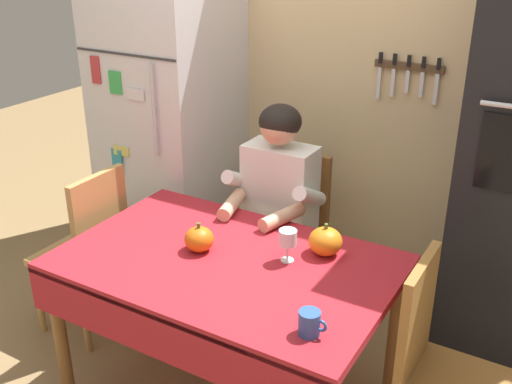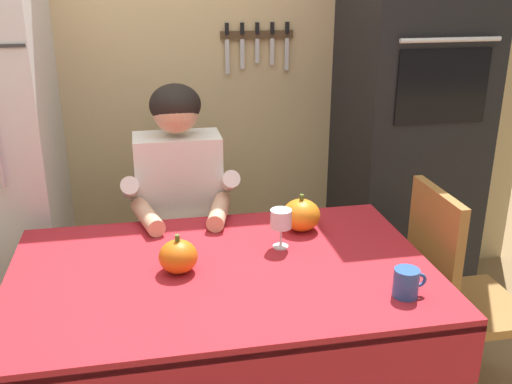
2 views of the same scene
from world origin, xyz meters
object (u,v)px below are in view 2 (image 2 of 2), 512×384
at_px(coffee_mug, 407,283).
at_px(pumpkin_large, 178,256).
at_px(seated_person, 181,207).
at_px(chair_behind_person, 180,237).
at_px(wine_glass, 281,220).
at_px(wall_oven, 409,106).
at_px(pumpkin_medium, 301,215).
at_px(chair_right_side, 453,291).
at_px(dining_table, 224,294).

distance_m(coffee_mug, pumpkin_large, 0.73).
bearing_deg(seated_person, chair_behind_person, 90.00).
height_order(seated_person, wine_glass, seated_person).
bearing_deg(seated_person, wall_oven, 15.58).
bearing_deg(seated_person, pumpkin_medium, -37.13).
relative_size(chair_right_side, pumpkin_medium, 6.42).
bearing_deg(coffee_mug, pumpkin_medium, 109.05).
height_order(seated_person, pumpkin_large, seated_person).
bearing_deg(chair_behind_person, pumpkin_medium, -50.03).
xyz_separation_m(seated_person, coffee_mug, (0.62, -0.86, 0.05)).
distance_m(dining_table, chair_behind_person, 0.81).
bearing_deg(seated_person, wine_glass, -55.17).
height_order(dining_table, coffee_mug, coffee_mug).
bearing_deg(seated_person, chair_right_side, -27.09).
distance_m(wall_oven, wine_glass, 1.15).
bearing_deg(chair_behind_person, seated_person, -90.00).
relative_size(dining_table, pumpkin_large, 10.61).
xyz_separation_m(wine_glass, pumpkin_large, (-0.37, -0.11, -0.05)).
bearing_deg(wine_glass, pumpkin_large, -163.05).
bearing_deg(chair_right_side, coffee_mug, -136.80).
relative_size(dining_table, coffee_mug, 13.32).
distance_m(chair_right_side, coffee_mug, 0.59).
height_order(chair_behind_person, wine_glass, chair_behind_person).
bearing_deg(wine_glass, seated_person, 124.83).
relative_size(chair_behind_person, pumpkin_large, 7.05).
bearing_deg(wine_glass, dining_table, -148.17).
xyz_separation_m(chair_behind_person, wine_glass, (0.32, -0.65, 0.33)).
bearing_deg(coffee_mug, dining_table, 153.67).
bearing_deg(chair_right_side, dining_table, -173.98).
bearing_deg(seated_person, dining_table, -81.14).
xyz_separation_m(chair_behind_person, seated_person, (0.00, -0.19, 0.23)).
relative_size(seated_person, chair_right_side, 1.34).
distance_m(dining_table, pumpkin_medium, 0.46).
distance_m(dining_table, wine_glass, 0.33).
bearing_deg(wall_oven, seated_person, -164.42).
bearing_deg(wall_oven, chair_behind_person, -173.51).
bearing_deg(coffee_mug, chair_behind_person, 120.43).
xyz_separation_m(chair_right_side, pumpkin_medium, (-0.56, 0.18, 0.29)).
distance_m(chair_right_side, pumpkin_medium, 0.66).
bearing_deg(wine_glass, pumpkin_medium, 50.44).
bearing_deg(pumpkin_medium, coffee_mug, -70.95).
bearing_deg(chair_right_side, seated_person, 152.91).
bearing_deg(chair_right_side, wall_oven, 79.78).
xyz_separation_m(wall_oven, chair_right_side, (-0.15, -0.83, -0.54)).
bearing_deg(seated_person, pumpkin_large, -94.82).
xyz_separation_m(coffee_mug, wine_glass, (-0.30, 0.40, 0.06)).
distance_m(chair_right_side, pumpkin_large, 1.08).
xyz_separation_m(chair_behind_person, chair_right_side, (0.99, -0.70, 0.00)).
xyz_separation_m(dining_table, pumpkin_large, (-0.14, 0.03, 0.14)).
bearing_deg(wall_oven, coffee_mug, -114.00).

